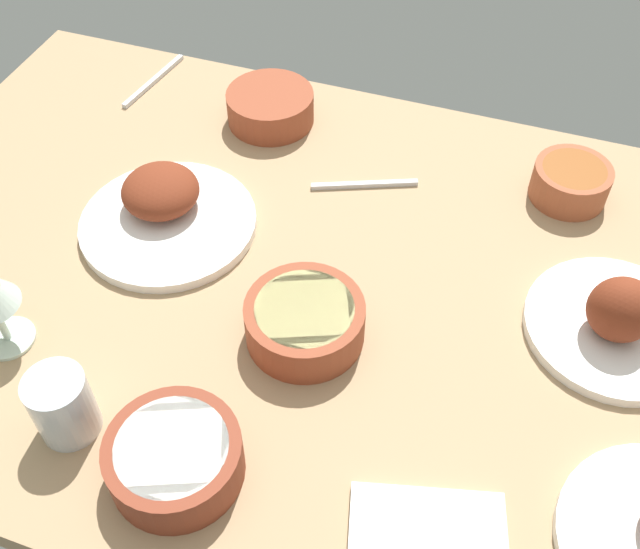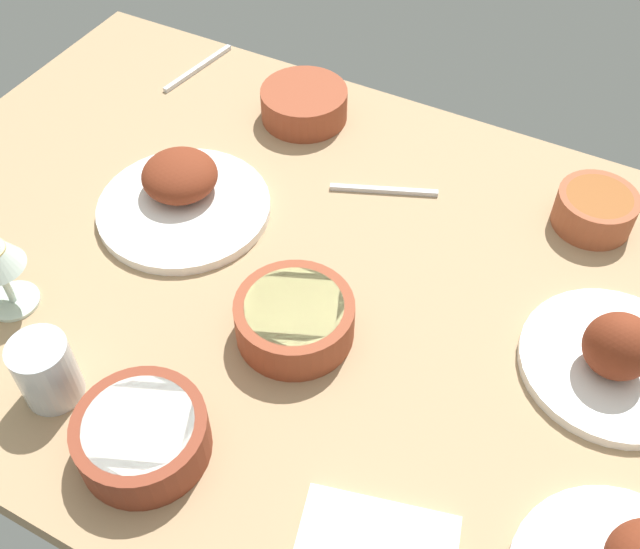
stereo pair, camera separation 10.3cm
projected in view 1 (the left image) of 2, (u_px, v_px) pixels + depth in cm
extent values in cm
cube|color=tan|center=(320.00, 293.00, 105.88)|extent=(140.00, 90.00, 4.00)
cylinder|color=white|center=(168.00, 223.00, 111.06)|extent=(25.97, 25.97, 1.60)
ellipsoid|color=maroon|center=(160.00, 191.00, 110.37)|extent=(11.45, 11.40, 6.13)
cylinder|color=white|center=(614.00, 327.00, 98.42)|extent=(23.45, 23.45, 1.60)
ellipsoid|color=maroon|center=(622.00, 310.00, 93.99)|extent=(8.54, 7.78, 9.09)
cylinder|color=brown|center=(305.00, 322.00, 96.38)|extent=(15.49, 15.49, 5.82)
cylinder|color=#DBCC7A|center=(304.00, 310.00, 94.56)|extent=(12.70, 12.70, 1.00)
cylinder|color=#A35133|center=(570.00, 182.00, 114.04)|extent=(11.65, 11.65, 5.54)
cylinder|color=brown|center=(574.00, 171.00, 112.33)|extent=(9.55, 9.55, 1.00)
cylinder|color=brown|center=(270.00, 107.00, 126.54)|extent=(14.63, 14.63, 5.43)
cylinder|color=#D6BC70|center=(270.00, 96.00, 124.87)|extent=(12.00, 12.00, 1.00)
cylinder|color=brown|center=(175.00, 458.00, 83.76)|extent=(15.38, 15.38, 5.81)
cylinder|color=white|center=(172.00, 448.00, 81.95)|extent=(12.61, 12.61, 1.00)
cylinder|color=silver|center=(9.00, 338.00, 97.93)|extent=(7.00, 7.00, 0.50)
cylinder|color=silver|center=(63.00, 405.00, 86.28)|extent=(7.17, 7.17, 9.25)
cube|color=white|center=(428.00, 536.00, 80.34)|extent=(18.97, 14.44, 1.20)
cube|color=silver|center=(367.00, 185.00, 117.15)|extent=(15.75, 7.24, 0.80)
cube|color=silver|center=(154.00, 81.00, 135.52)|extent=(3.49, 17.40, 0.80)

